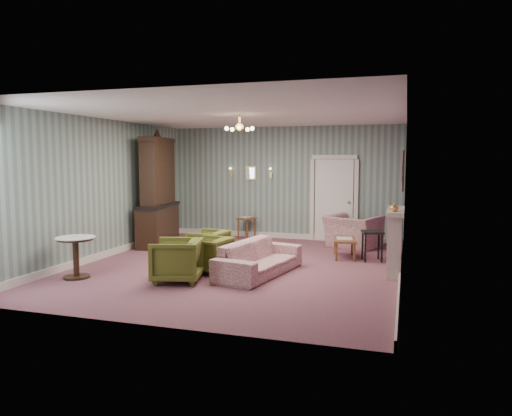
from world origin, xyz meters
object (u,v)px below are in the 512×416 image
(wingback_chair, at_px, (353,226))
(pedestal_table, at_px, (76,257))
(sofa_chintz, at_px, (259,252))
(olive_chair_b, at_px, (209,253))
(side_table_black, at_px, (372,246))
(olive_chair_c, at_px, (208,244))
(coffee_table, at_px, (344,248))
(olive_chair_a, at_px, (177,258))
(dresser, at_px, (157,189))
(fireplace, at_px, (395,241))

(wingback_chair, bearing_deg, pedestal_table, 68.41)
(sofa_chintz, height_order, wingback_chair, wingback_chair)
(sofa_chintz, bearing_deg, pedestal_table, 123.00)
(olive_chair_b, bearing_deg, side_table_black, 132.87)
(olive_chair_c, relative_size, coffee_table, 0.87)
(olive_chair_a, bearing_deg, wingback_chair, 134.77)
(olive_chair_c, bearing_deg, wingback_chair, 139.26)
(wingback_chair, distance_m, side_table_black, 1.57)
(olive_chair_c, height_order, pedestal_table, pedestal_table)
(olive_chair_c, xyz_separation_m, coffee_table, (2.58, 1.17, -0.14))
(pedestal_table, bearing_deg, dresser, 94.09)
(olive_chair_a, distance_m, coffee_table, 3.76)
(olive_chair_a, xyz_separation_m, olive_chair_b, (0.25, 0.80, -0.04))
(pedestal_table, bearing_deg, olive_chair_c, 49.95)
(olive_chair_b, xyz_separation_m, olive_chair_c, (-0.38, 0.86, -0.01))
(wingback_chair, bearing_deg, coffee_table, 110.42)
(olive_chair_b, bearing_deg, coffee_table, 141.48)
(fireplace, bearing_deg, sofa_chintz, -158.20)
(sofa_chintz, bearing_deg, wingback_chair, -11.25)
(sofa_chintz, distance_m, side_table_black, 2.57)
(fireplace, relative_size, pedestal_table, 1.92)
(olive_chair_c, bearing_deg, dresser, -120.28)
(coffee_table, bearing_deg, olive_chair_b, -137.28)
(fireplace, height_order, coffee_table, fireplace)
(wingback_chair, relative_size, pedestal_table, 1.58)
(olive_chair_c, relative_size, sofa_chintz, 0.34)
(pedestal_table, bearing_deg, coffee_table, 36.54)
(olive_chair_a, bearing_deg, pedestal_table, -94.57)
(olive_chair_c, bearing_deg, coffee_table, 120.29)
(olive_chair_c, distance_m, fireplace, 3.63)
(sofa_chintz, xyz_separation_m, wingback_chair, (1.32, 3.25, 0.10))
(dresser, bearing_deg, olive_chair_a, -64.66)
(wingback_chair, bearing_deg, olive_chair_c, 65.68)
(olive_chair_a, height_order, pedestal_table, olive_chair_a)
(olive_chair_c, distance_m, dresser, 2.55)
(pedestal_table, bearing_deg, wingback_chair, 46.12)
(wingback_chair, xyz_separation_m, coffee_table, (-0.04, -1.31, -0.29))
(olive_chair_c, distance_m, sofa_chintz, 1.51)
(olive_chair_a, height_order, olive_chair_b, olive_chair_a)
(fireplace, bearing_deg, olive_chair_b, -162.45)
(fireplace, relative_size, coffee_table, 1.73)
(wingback_chair, relative_size, fireplace, 0.82)
(wingback_chair, distance_m, fireplace, 2.53)
(fireplace, bearing_deg, side_table_black, 118.10)
(olive_chair_b, relative_size, dresser, 0.26)
(wingback_chair, distance_m, pedestal_table, 6.18)
(olive_chair_b, bearing_deg, dresser, -125.96)
(olive_chair_a, relative_size, pedestal_table, 1.10)
(olive_chair_a, height_order, wingback_chair, wingback_chair)
(sofa_chintz, relative_size, wingback_chair, 1.79)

